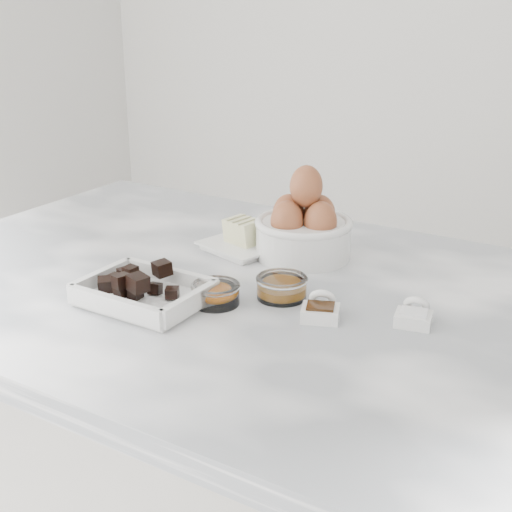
{
  "coord_description": "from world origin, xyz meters",
  "views": [
    {
      "loc": [
        0.59,
        -0.89,
        1.39
      ],
      "look_at": [
        0.02,
        0.03,
        0.98
      ],
      "focal_mm": 50.0,
      "sensor_mm": 36.0,
      "label": 1
    }
  ],
  "objects_px": {
    "egg_bowl": "(304,228)",
    "vanilla_spoon": "(321,309)",
    "chocolate_dish": "(144,290)",
    "honey_bowl": "(282,287)",
    "sugar_ramekin": "(318,238)",
    "zest_bowl": "(216,293)",
    "salt_spoon": "(414,315)",
    "butter_plate": "(244,239)"
  },
  "relations": [
    {
      "from": "egg_bowl",
      "to": "vanilla_spoon",
      "type": "distance_m",
      "value": 0.25
    },
    {
      "from": "chocolate_dish",
      "to": "vanilla_spoon",
      "type": "height_order",
      "value": "chocolate_dish"
    },
    {
      "from": "egg_bowl",
      "to": "honey_bowl",
      "type": "bearing_deg",
      "value": -72.12
    },
    {
      "from": "sugar_ramekin",
      "to": "egg_bowl",
      "type": "height_order",
      "value": "egg_bowl"
    },
    {
      "from": "chocolate_dish",
      "to": "vanilla_spoon",
      "type": "relative_size",
      "value": 2.41
    },
    {
      "from": "vanilla_spoon",
      "to": "chocolate_dish",
      "type": "bearing_deg",
      "value": -159.54
    },
    {
      "from": "egg_bowl",
      "to": "sugar_ramekin",
      "type": "bearing_deg",
      "value": 74.67
    },
    {
      "from": "egg_bowl",
      "to": "zest_bowl",
      "type": "distance_m",
      "value": 0.25
    },
    {
      "from": "chocolate_dish",
      "to": "salt_spoon",
      "type": "height_order",
      "value": "chocolate_dish"
    },
    {
      "from": "butter_plate",
      "to": "sugar_ramekin",
      "type": "bearing_deg",
      "value": 26.77
    },
    {
      "from": "butter_plate",
      "to": "salt_spoon",
      "type": "relative_size",
      "value": 2.34
    },
    {
      "from": "chocolate_dish",
      "to": "sugar_ramekin",
      "type": "height_order",
      "value": "chocolate_dish"
    },
    {
      "from": "salt_spoon",
      "to": "sugar_ramekin",
      "type": "bearing_deg",
      "value": 142.63
    },
    {
      "from": "sugar_ramekin",
      "to": "honey_bowl",
      "type": "relative_size",
      "value": 0.96
    },
    {
      "from": "honey_bowl",
      "to": "salt_spoon",
      "type": "distance_m",
      "value": 0.21
    },
    {
      "from": "zest_bowl",
      "to": "salt_spoon",
      "type": "relative_size",
      "value": 1.09
    },
    {
      "from": "zest_bowl",
      "to": "salt_spoon",
      "type": "height_order",
      "value": "salt_spoon"
    },
    {
      "from": "egg_bowl",
      "to": "salt_spoon",
      "type": "relative_size",
      "value": 2.5
    },
    {
      "from": "vanilla_spoon",
      "to": "salt_spoon",
      "type": "distance_m",
      "value": 0.13
    },
    {
      "from": "butter_plate",
      "to": "vanilla_spoon",
      "type": "xyz_separation_m",
      "value": [
        0.25,
        -0.18,
        -0.01
      ]
    },
    {
      "from": "honey_bowl",
      "to": "vanilla_spoon",
      "type": "relative_size",
      "value": 1.04
    },
    {
      "from": "chocolate_dish",
      "to": "egg_bowl",
      "type": "relative_size",
      "value": 1.08
    },
    {
      "from": "butter_plate",
      "to": "salt_spoon",
      "type": "distance_m",
      "value": 0.39
    },
    {
      "from": "honey_bowl",
      "to": "zest_bowl",
      "type": "xyz_separation_m",
      "value": [
        -0.07,
        -0.07,
        -0.0
      ]
    },
    {
      "from": "butter_plate",
      "to": "salt_spoon",
      "type": "height_order",
      "value": "butter_plate"
    },
    {
      "from": "chocolate_dish",
      "to": "honey_bowl",
      "type": "relative_size",
      "value": 2.31
    },
    {
      "from": "sugar_ramekin",
      "to": "egg_bowl",
      "type": "distance_m",
      "value": 0.05
    },
    {
      "from": "sugar_ramekin",
      "to": "salt_spoon",
      "type": "xyz_separation_m",
      "value": [
        0.25,
        -0.19,
        -0.01
      ]
    },
    {
      "from": "sugar_ramekin",
      "to": "zest_bowl",
      "type": "bearing_deg",
      "value": -95.29
    },
    {
      "from": "butter_plate",
      "to": "vanilla_spoon",
      "type": "bearing_deg",
      "value": -36.55
    },
    {
      "from": "chocolate_dish",
      "to": "honey_bowl",
      "type": "xyz_separation_m",
      "value": [
        0.17,
        0.13,
        -0.0
      ]
    },
    {
      "from": "sugar_ramekin",
      "to": "zest_bowl",
      "type": "distance_m",
      "value": 0.29
    },
    {
      "from": "egg_bowl",
      "to": "honey_bowl",
      "type": "distance_m",
      "value": 0.19
    },
    {
      "from": "vanilla_spoon",
      "to": "salt_spoon",
      "type": "relative_size",
      "value": 1.12
    },
    {
      "from": "honey_bowl",
      "to": "butter_plate",
      "type": "bearing_deg",
      "value": 137.43
    },
    {
      "from": "honey_bowl",
      "to": "zest_bowl",
      "type": "relative_size",
      "value": 1.07
    },
    {
      "from": "butter_plate",
      "to": "honey_bowl",
      "type": "height_order",
      "value": "butter_plate"
    },
    {
      "from": "zest_bowl",
      "to": "chocolate_dish",
      "type": "bearing_deg",
      "value": -149.97
    },
    {
      "from": "honey_bowl",
      "to": "zest_bowl",
      "type": "height_order",
      "value": "honey_bowl"
    },
    {
      "from": "honey_bowl",
      "to": "salt_spoon",
      "type": "height_order",
      "value": "salt_spoon"
    },
    {
      "from": "chocolate_dish",
      "to": "sugar_ramekin",
      "type": "bearing_deg",
      "value": 70.44
    },
    {
      "from": "chocolate_dish",
      "to": "zest_bowl",
      "type": "xyz_separation_m",
      "value": [
        0.09,
        0.05,
        -0.0
      ]
    }
  ]
}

